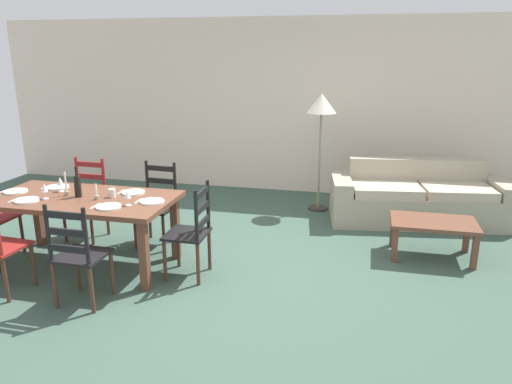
{
  "coord_description": "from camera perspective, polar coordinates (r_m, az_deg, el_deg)",
  "views": [
    {
      "loc": [
        1.33,
        -4.25,
        2.17
      ],
      "look_at": [
        0.22,
        0.5,
        0.75
      ],
      "focal_mm": 33.62,
      "sensor_mm": 36.0,
      "label": 1
    }
  ],
  "objects": [
    {
      "name": "dinner_plate_head_west",
      "position": [
        5.67,
        -26.69,
        0.06
      ],
      "size": [
        0.24,
        0.24,
        0.02
      ],
      "primitive_type": "cylinder",
      "color": "white",
      "rests_on": "dining_table"
    },
    {
      "name": "wine_glass_near_right",
      "position": [
        4.76,
        -15.05,
        -0.3
      ],
      "size": [
        0.06,
        0.06,
        0.16
      ],
      "color": "white",
      "rests_on": "dining_table"
    },
    {
      "name": "wine_bottle",
      "position": [
        5.21,
        -20.47,
        0.71
      ],
      "size": [
        0.07,
        0.07,
        0.32
      ],
      "color": "black",
      "rests_on": "dining_table"
    },
    {
      "name": "dinner_plate_far_right",
      "position": [
        5.2,
        -14.41,
        -0.04
      ],
      "size": [
        0.24,
        0.24,
        0.02
      ],
      "primitive_type": "cylinder",
      "color": "white",
      "rests_on": "dining_table"
    },
    {
      "name": "ground_plane",
      "position": [
        4.96,
        -3.88,
        -9.9
      ],
      "size": [
        9.6,
        9.6,
        0.02
      ],
      "primitive_type": "cube",
      "color": "#3B5448"
    },
    {
      "name": "dinner_plate_near_right",
      "position": [
        4.78,
        -17.12,
        -1.68
      ],
      "size": [
        0.24,
        0.24,
        0.02
      ],
      "primitive_type": "cylinder",
      "color": "white",
      "rests_on": "dining_table"
    },
    {
      "name": "fork_far_right",
      "position": [
        5.27,
        -15.85,
        -0.0
      ],
      "size": [
        0.03,
        0.17,
        0.01
      ],
      "primitive_type": "cube",
      "rotation": [
        0.0,
        0.0,
        0.09
      ],
      "color": "silver",
      "rests_on": "dining_table"
    },
    {
      "name": "dining_chair_head_east",
      "position": [
        4.78,
        -7.65,
        -4.67
      ],
      "size": [
        0.41,
        0.43,
        0.96
      ],
      "color": "black",
      "rests_on": "ground_plane"
    },
    {
      "name": "fork_near_right",
      "position": [
        4.86,
        -18.65,
        -1.61
      ],
      "size": [
        0.02,
        0.17,
        0.01
      ],
      "primitive_type": "cube",
      "rotation": [
        0.0,
        0.0,
        0.03
      ],
      "color": "silver",
      "rests_on": "dining_table"
    },
    {
      "name": "fork_near_left",
      "position": [
        5.38,
        -26.85,
        -0.84
      ],
      "size": [
        0.02,
        0.17,
        0.01
      ],
      "primitive_type": "cube",
      "rotation": [
        0.0,
        0.0,
        -0.02
      ],
      "color": "silver",
      "rests_on": "dining_table"
    },
    {
      "name": "dining_chair_near_right",
      "position": [
        4.49,
        -20.44,
        -7.0
      ],
      "size": [
        0.42,
        0.4,
        0.96
      ],
      "color": "black",
      "rests_on": "ground_plane"
    },
    {
      "name": "couch",
      "position": [
        6.73,
        18.7,
        -0.86
      ],
      "size": [
        2.37,
        1.11,
        0.8
      ],
      "color": "tan",
      "rests_on": "ground_plane"
    },
    {
      "name": "fork_head_west",
      "position": [
        5.77,
        -27.83,
        0.1
      ],
      "size": [
        0.03,
        0.17,
        0.01
      ],
      "primitive_type": "cube",
      "rotation": [
        0.0,
        0.0,
        -0.08
      ],
      "color": "silver",
      "rests_on": "dining_table"
    },
    {
      "name": "coffee_cup_primary",
      "position": [
        5.1,
        -16.75,
        -0.11
      ],
      "size": [
        0.07,
        0.07,
        0.09
      ],
      "primitive_type": "cylinder",
      "color": "silver",
      "rests_on": "dining_table"
    },
    {
      "name": "wall_far",
      "position": [
        7.71,
        3.16,
        10.12
      ],
      "size": [
        9.6,
        0.16,
        2.7
      ],
      "primitive_type": "cube",
      "color": "beige",
      "rests_on": "ground_plane"
    },
    {
      "name": "dining_table",
      "position": [
        5.24,
        -19.95,
        -1.48
      ],
      "size": [
        1.9,
        0.96,
        0.75
      ],
      "color": "brown",
      "rests_on": "ground_plane"
    },
    {
      "name": "fork_head_east",
      "position": [
        4.91,
        -13.85,
        -1.04
      ],
      "size": [
        0.02,
        0.17,
        0.01
      ],
      "primitive_type": "cube",
      "rotation": [
        0.0,
        0.0,
        0.03
      ],
      "color": "silver",
      "rests_on": "dining_table"
    },
    {
      "name": "standing_lamp",
      "position": [
        6.68,
        7.79,
        9.56
      ],
      "size": [
        0.4,
        0.4,
        1.64
      ],
      "color": "#332D28",
      "rests_on": "ground_plane"
    },
    {
      "name": "wine_glass_far_left",
      "position": [
        5.47,
        -22.28,
        1.16
      ],
      "size": [
        0.06,
        0.06,
        0.16
      ],
      "color": "white",
      "rests_on": "dining_table"
    },
    {
      "name": "fork_far_left",
      "position": [
        5.75,
        -23.74,
        0.57
      ],
      "size": [
        0.02,
        0.17,
        0.01
      ],
      "primitive_type": "cube",
      "rotation": [
        0.0,
        0.0,
        -0.04
      ],
      "color": "silver",
      "rests_on": "dining_table"
    },
    {
      "name": "dinner_plate_near_left",
      "position": [
        5.28,
        -25.61,
        -0.9
      ],
      "size": [
        0.24,
        0.24,
        0.02
      ],
      "primitive_type": "cylinder",
      "color": "white",
      "rests_on": "dining_table"
    },
    {
      "name": "dining_chair_far_right",
      "position": [
        5.68,
        -11.65,
        -1.44
      ],
      "size": [
        0.44,
        0.43,
        0.96
      ],
      "color": "black",
      "rests_on": "ground_plane"
    },
    {
      "name": "dinner_plate_head_east",
      "position": [
        4.84,
        -12.27,
        -1.1
      ],
      "size": [
        0.24,
        0.24,
        0.02
      ],
      "primitive_type": "cylinder",
      "color": "white",
      "rests_on": "dining_table"
    },
    {
      "name": "candle_short",
      "position": [
        5.07,
        -18.43,
        -0.39
      ],
      "size": [
        0.05,
        0.05,
        0.16
      ],
      "color": "#998C66",
      "rests_on": "dining_table"
    },
    {
      "name": "candle_tall",
      "position": [
        5.31,
        -21.63,
        0.34
      ],
      "size": [
        0.05,
        0.05,
        0.25
      ],
      "color": "#998C66",
      "rests_on": "dining_table"
    },
    {
      "name": "coffee_table",
      "position": [
        5.56,
        20.33,
        -3.86
      ],
      "size": [
        0.9,
        0.56,
        0.42
      ],
      "color": "brown",
      "rests_on": "ground_plane"
    },
    {
      "name": "wine_glass_near_left",
      "position": [
        5.26,
        -23.88,
        0.39
      ],
      "size": [
        0.06,
        0.06,
        0.16
      ],
      "color": "white",
      "rests_on": "dining_table"
    },
    {
      "name": "dinner_plate_far_left",
      "position": [
        5.66,
        -22.53,
        0.54
      ],
      "size": [
        0.24,
        0.24,
        0.02
      ],
      "primitive_type": "cylinder",
      "color": "white",
      "rests_on": "dining_table"
    },
    {
      "name": "dining_chair_far_left",
      "position": [
        6.11,
        -19.47,
        -0.8
      ],
      "size": [
        0.43,
        0.41,
        0.96
      ],
      "color": "maroon",
      "rests_on": "ground_plane"
    }
  ]
}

